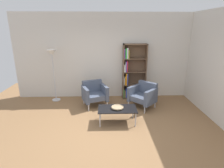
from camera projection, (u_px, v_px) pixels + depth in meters
ground_plane at (110, 132)px, 4.43m from camera, size 8.32×8.32×0.00m
plaster_back_panel at (108, 56)px, 6.34m from camera, size 6.40×0.12×2.90m
plaster_right_partition at (221, 67)px, 4.65m from camera, size 0.12×5.20×2.90m
bookshelf_tall at (132, 72)px, 6.32m from camera, size 0.80×0.30×1.90m
coffee_table_low at (117, 110)px, 4.77m from camera, size 1.00×0.56×0.40m
decorative_bowl at (117, 107)px, 4.75m from camera, size 0.32×0.32×0.05m
armchair_near_window at (94, 93)px, 5.82m from camera, size 0.89×0.86×0.78m
armchair_by_bookshelf at (143, 95)px, 5.68m from camera, size 0.95×0.95×0.78m
floor_lamp_torchiere at (52, 59)px, 5.92m from camera, size 0.32×0.32×1.74m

